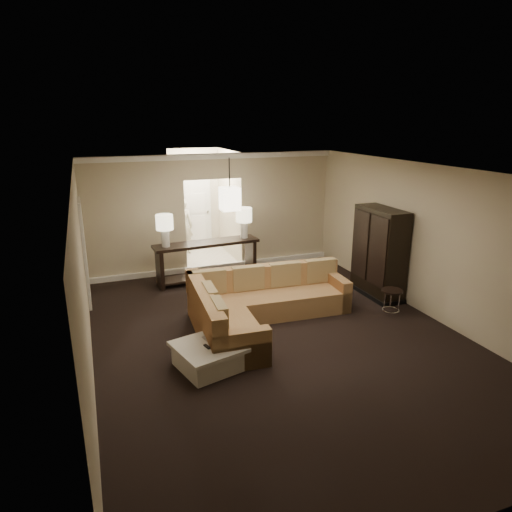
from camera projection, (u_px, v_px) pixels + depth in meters
name	position (u px, v px, depth m)	size (l,w,h in m)	color
ground	(280.00, 338.00, 7.75)	(8.00, 8.00, 0.00)	black
wall_back	(214.00, 213.00, 10.92)	(6.00, 0.04, 2.80)	#C1AC91
wall_front	(476.00, 395.00, 3.76)	(6.00, 0.04, 2.80)	#C1AC91
wall_left	(83.00, 282.00, 6.32)	(0.04, 8.00, 2.80)	#C1AC91
wall_right	(431.00, 242.00, 8.35)	(0.04, 8.00, 2.80)	#C1AC91
ceiling	(282.00, 172.00, 6.93)	(6.00, 8.00, 0.02)	silver
crown_molding	(213.00, 156.00, 10.48)	(6.00, 0.10, 0.12)	white
baseboard	(216.00, 267.00, 11.26)	(6.00, 0.10, 0.12)	white
side_door	(85.00, 253.00, 8.94)	(0.05, 0.90, 2.10)	white
foyer	(200.00, 207.00, 12.14)	(1.44, 2.02, 2.80)	silver
sectional_sofa	(257.00, 305.00, 8.20)	(3.12, 2.44, 0.90)	brown
coffee_table	(209.00, 356.00, 6.79)	(1.12, 1.12, 0.38)	beige
console_table	(207.00, 258.00, 10.31)	(2.41, 0.70, 0.92)	black
armoire	(379.00, 255.00, 9.38)	(0.55, 1.29, 1.85)	black
drink_table	(392.00, 297.00, 8.59)	(0.39, 0.39, 0.49)	black
table_lamp_left	(165.00, 225.00, 9.70)	(0.37, 0.37, 0.70)	silver
table_lamp_right	(244.00, 218.00, 10.43)	(0.37, 0.37, 0.70)	silver
pendant_light	(230.00, 199.00, 9.59)	(0.38, 0.38, 1.09)	black
person	(182.00, 223.00, 12.36)	(0.61, 0.41, 1.69)	beige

